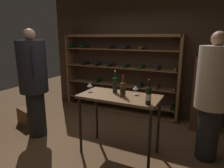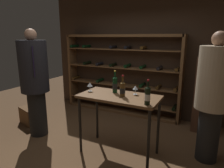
# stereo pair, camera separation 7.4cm
# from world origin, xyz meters

# --- Properties ---
(ground_plane) EXTENTS (9.95, 9.95, 0.00)m
(ground_plane) POSITION_xyz_m (0.00, 0.00, 0.00)
(ground_plane) COLOR brown
(back_wall) EXTENTS (4.69, 0.10, 2.91)m
(back_wall) POSITION_xyz_m (0.00, 1.98, 1.45)
(back_wall) COLOR #3D2B1E
(back_wall) RESTS_ON ground
(wine_rack) EXTENTS (2.99, 0.32, 1.95)m
(wine_rack) POSITION_xyz_m (-0.35, 1.77, 0.97)
(wine_rack) COLOR brown
(wine_rack) RESTS_ON ground
(tasting_table) EXTENTS (1.26, 0.63, 1.00)m
(tasting_table) POSITION_xyz_m (0.41, 0.06, 0.88)
(tasting_table) COLOR brown
(tasting_table) RESTS_ON ground
(person_guest_plum_blouse) EXTENTS (0.49, 0.49, 1.97)m
(person_guest_plum_blouse) POSITION_xyz_m (1.72, 0.52, 1.09)
(person_guest_plum_blouse) COLOR black
(person_guest_plum_blouse) RESTS_ON ground
(person_guest_blue_shirt) EXTENTS (0.52, 0.52, 2.04)m
(person_guest_blue_shirt) POSITION_xyz_m (-1.28, -0.07, 1.12)
(person_guest_blue_shirt) COLOR black
(person_guest_blue_shirt) RESTS_ON ground
(wine_crate) EXTENTS (0.56, 0.46, 0.36)m
(wine_crate) POSITION_xyz_m (-1.85, 0.23, 0.18)
(wine_crate) COLOR brown
(wine_crate) RESTS_ON ground
(display_cabinet) EXTENTS (0.44, 0.36, 1.52)m
(display_cabinet) POSITION_xyz_m (1.61, 1.59, 0.76)
(display_cabinet) COLOR #4C2D1E
(display_cabinet) RESTS_ON ground
(wine_bottle_gold_foil) EXTENTS (0.08, 0.08, 0.35)m
(wine_bottle_gold_foil) POSITION_xyz_m (0.93, -0.16, 1.13)
(wine_bottle_gold_foil) COLOR black
(wine_bottle_gold_foil) RESTS_ON tasting_table
(wine_bottle_amber_reserve) EXTENTS (0.08, 0.08, 0.37)m
(wine_bottle_amber_reserve) POSITION_xyz_m (0.28, 0.18, 1.13)
(wine_bottle_amber_reserve) COLOR black
(wine_bottle_amber_reserve) RESTS_ON tasting_table
(wine_bottle_red_label) EXTENTS (0.09, 0.09, 0.34)m
(wine_bottle_red_label) POSITION_xyz_m (0.48, 0.03, 1.12)
(wine_bottle_red_label) COLOR #4C3314
(wine_bottle_red_label) RESTS_ON tasting_table
(wine_glass_stemmed_left) EXTENTS (0.09, 0.09, 0.14)m
(wine_glass_stemmed_left) POSITION_xyz_m (0.62, 0.23, 1.10)
(wine_glass_stemmed_left) COLOR silver
(wine_glass_stemmed_left) RESTS_ON tasting_table
(wine_glass_stemmed_center) EXTENTS (0.09, 0.09, 0.15)m
(wine_glass_stemmed_center) POSITION_xyz_m (-0.13, 0.06, 1.11)
(wine_glass_stemmed_center) COLOR silver
(wine_glass_stemmed_center) RESTS_ON tasting_table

